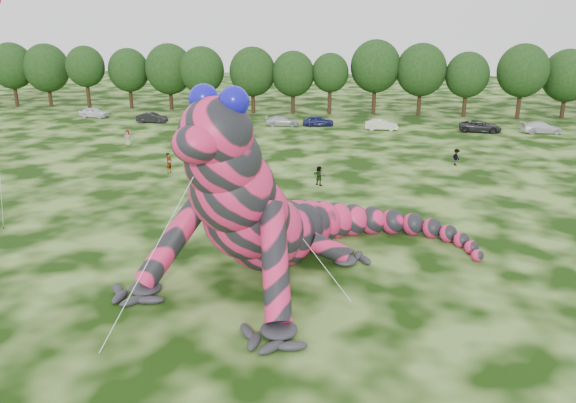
% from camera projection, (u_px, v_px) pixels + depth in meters
% --- Properties ---
extents(ground, '(240.00, 240.00, 0.00)m').
position_uv_depth(ground, '(225.00, 301.00, 27.62)').
color(ground, '#16330A').
rests_on(ground, ground).
extents(inflatable_gecko, '(24.37, 26.17, 10.50)m').
position_uv_depth(inflatable_gecko, '(278.00, 173.00, 30.33)').
color(inflatable_gecko, '#D62259').
rests_on(inflatable_gecko, ground).
extents(tree_1, '(6.74, 6.07, 9.81)m').
position_uv_depth(tree_1, '(13.00, 75.00, 87.19)').
color(tree_1, black).
rests_on(tree_1, ground).
extents(tree_2, '(7.04, 6.34, 9.64)m').
position_uv_depth(tree_2, '(47.00, 75.00, 87.17)').
color(tree_2, black).
rests_on(tree_2, ground).
extents(tree_3, '(5.81, 5.23, 9.44)m').
position_uv_depth(tree_3, '(86.00, 78.00, 84.63)').
color(tree_3, black).
rests_on(tree_3, ground).
extents(tree_4, '(6.22, 5.60, 9.06)m').
position_uv_depth(tree_4, '(129.00, 79.00, 85.43)').
color(tree_4, black).
rests_on(tree_4, ground).
extents(tree_5, '(7.16, 6.44, 9.80)m').
position_uv_depth(tree_5, '(170.00, 77.00, 84.19)').
color(tree_5, black).
rests_on(tree_5, ground).
extents(tree_6, '(6.52, 5.86, 9.49)m').
position_uv_depth(tree_6, '(202.00, 80.00, 81.84)').
color(tree_6, black).
rests_on(tree_6, ground).
extents(tree_7, '(6.68, 6.01, 9.48)m').
position_uv_depth(tree_7, '(253.00, 80.00, 80.96)').
color(tree_7, black).
rests_on(tree_7, ground).
extents(tree_8, '(6.14, 5.53, 8.94)m').
position_uv_depth(tree_8, '(293.00, 83.00, 80.43)').
color(tree_8, black).
rests_on(tree_8, ground).
extents(tree_9, '(5.27, 4.74, 8.68)m').
position_uv_depth(tree_9, '(330.00, 84.00, 80.10)').
color(tree_9, black).
rests_on(tree_9, ground).
extents(tree_10, '(7.09, 6.38, 10.50)m').
position_uv_depth(tree_10, '(375.00, 77.00, 80.14)').
color(tree_10, black).
rests_on(tree_10, ground).
extents(tree_11, '(7.01, 6.31, 10.07)m').
position_uv_depth(tree_11, '(421.00, 80.00, 78.99)').
color(tree_11, black).
rests_on(tree_11, ground).
extents(tree_12, '(5.99, 5.39, 8.97)m').
position_uv_depth(tree_12, '(466.00, 85.00, 77.90)').
color(tree_12, black).
rests_on(tree_12, ground).
extents(tree_13, '(6.83, 6.15, 10.13)m').
position_uv_depth(tree_13, '(522.00, 82.00, 76.19)').
color(tree_13, black).
rests_on(tree_13, ground).
extents(tree_14, '(6.82, 6.14, 9.40)m').
position_uv_depth(tree_14, '(566.00, 84.00, 76.96)').
color(tree_14, black).
rests_on(tree_14, ground).
extents(car_0, '(4.39, 2.26, 1.43)m').
position_uv_depth(car_0, '(94.00, 112.00, 78.50)').
color(car_0, white).
rests_on(car_0, ground).
extents(car_1, '(4.14, 1.65, 1.34)m').
position_uv_depth(car_1, '(152.00, 118.00, 74.64)').
color(car_1, black).
rests_on(car_1, ground).
extents(car_2, '(4.85, 2.61, 1.29)m').
position_uv_depth(car_2, '(217.00, 120.00, 73.13)').
color(car_2, maroon).
rests_on(car_2, ground).
extents(car_3, '(4.51, 2.34, 1.25)m').
position_uv_depth(car_3, '(282.00, 121.00, 72.46)').
color(car_3, '#B5BBBE').
rests_on(car_3, ground).
extents(car_4, '(4.21, 2.26, 1.36)m').
position_uv_depth(car_4, '(318.00, 121.00, 72.22)').
color(car_4, '#191D52').
rests_on(car_4, ground).
extents(car_5, '(4.10, 1.56, 1.33)m').
position_uv_depth(car_5, '(381.00, 125.00, 69.72)').
color(car_5, silver).
rests_on(car_5, ground).
extents(car_6, '(5.25, 2.84, 1.40)m').
position_uv_depth(car_6, '(480.00, 126.00, 68.48)').
color(car_6, '#262628').
rests_on(car_6, ground).
extents(car_7, '(5.00, 2.50, 1.39)m').
position_uv_depth(car_7, '(541.00, 128.00, 67.72)').
color(car_7, silver).
rests_on(car_7, ground).
extents(spectator_4, '(0.94, 0.69, 1.76)m').
position_uv_depth(spectator_4, '(128.00, 138.00, 60.91)').
color(spectator_4, gray).
rests_on(spectator_4, ground).
extents(spectator_0, '(0.63, 0.79, 1.88)m').
position_uv_depth(spectator_0, '(169.00, 163.00, 50.07)').
color(spectator_0, gray).
rests_on(spectator_0, ground).
extents(spectator_1, '(1.13, 1.06, 1.85)m').
position_uv_depth(spectator_1, '(235.00, 157.00, 52.53)').
color(spectator_1, gray).
rests_on(spectator_1, ground).
extents(spectator_5, '(1.51, 1.28, 1.64)m').
position_uv_depth(spectator_5, '(319.00, 176.00, 46.51)').
color(spectator_5, gray).
rests_on(spectator_5, ground).
extents(spectator_2, '(0.95, 1.17, 1.58)m').
position_uv_depth(spectator_2, '(456.00, 157.00, 52.83)').
color(spectator_2, gray).
rests_on(spectator_2, ground).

